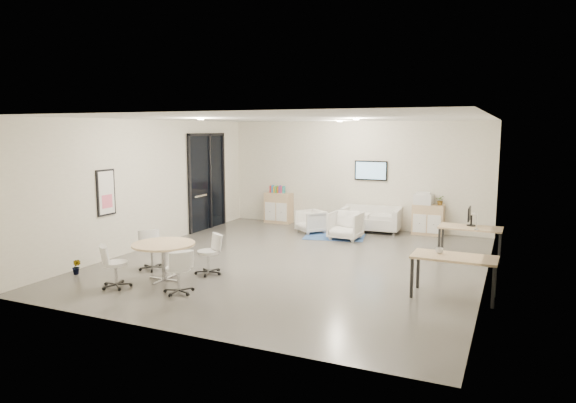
# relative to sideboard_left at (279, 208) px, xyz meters

# --- Properties ---
(room_shell) EXTENTS (9.60, 10.60, 4.80)m
(room_shell) POSITION_rel_sideboard_left_xyz_m (2.43, -4.25, 1.12)
(room_shell) COLOR #55534E
(room_shell) RESTS_ON ground
(glass_door) EXTENTS (0.09, 1.90, 2.85)m
(glass_door) POSITION_rel_sideboard_left_xyz_m (-1.53, -1.74, 1.02)
(glass_door) COLOR black
(glass_door) RESTS_ON room_shell
(artwork) EXTENTS (0.05, 0.54, 1.04)m
(artwork) POSITION_rel_sideboard_left_xyz_m (-1.55, -5.85, 1.07)
(artwork) COLOR black
(artwork) RESTS_ON room_shell
(wall_tv) EXTENTS (0.98, 0.06, 0.58)m
(wall_tv) POSITION_rel_sideboard_left_xyz_m (2.93, 0.21, 1.27)
(wall_tv) COLOR black
(wall_tv) RESTS_ON room_shell
(ceiling_spots) EXTENTS (3.14, 4.14, 0.03)m
(ceiling_spots) POSITION_rel_sideboard_left_xyz_m (2.23, -3.42, 2.70)
(ceiling_spots) COLOR #FFEAC6
(ceiling_spots) RESTS_ON room_shell
(sideboard_left) EXTENTS (0.85, 0.44, 0.96)m
(sideboard_left) POSITION_rel_sideboard_left_xyz_m (0.00, 0.00, 0.00)
(sideboard_left) COLOR tan
(sideboard_left) RESTS_ON room_shell
(sideboard_right) EXTENTS (0.86, 0.42, 0.86)m
(sideboard_right) POSITION_rel_sideboard_left_xyz_m (4.66, 0.01, -0.05)
(sideboard_right) COLOR tan
(sideboard_right) RESTS_ON room_shell
(books) EXTENTS (0.49, 0.14, 0.22)m
(books) POSITION_rel_sideboard_left_xyz_m (-0.04, 0.00, 0.59)
(books) COLOR red
(books) RESTS_ON sideboard_left
(printer) EXTENTS (0.52, 0.44, 0.35)m
(printer) POSITION_rel_sideboard_left_xyz_m (4.52, 0.02, 0.55)
(printer) COLOR white
(printer) RESTS_ON sideboard_right
(loveseat) EXTENTS (1.72, 0.93, 0.63)m
(loveseat) POSITION_rel_sideboard_left_xyz_m (3.06, -0.18, -0.14)
(loveseat) COLOR silver
(loveseat) RESTS_ON room_shell
(blue_rug) EXTENTS (1.83, 1.40, 0.01)m
(blue_rug) POSITION_rel_sideboard_left_xyz_m (2.35, -1.34, -0.47)
(blue_rug) COLOR #325A9B
(blue_rug) RESTS_ON room_shell
(armchair_left) EXTENTS (0.95, 0.94, 0.71)m
(armchair_left) POSITION_rel_sideboard_left_xyz_m (1.52, -1.06, -0.12)
(armchair_left) COLOR silver
(armchair_left) RESTS_ON room_shell
(armchair_right) EXTENTS (0.83, 0.78, 0.83)m
(armchair_right) POSITION_rel_sideboard_left_xyz_m (2.72, -1.53, -0.06)
(armchair_right) COLOR silver
(armchair_right) RESTS_ON room_shell
(desk_rear) EXTENTS (1.41, 0.73, 0.73)m
(desk_rear) POSITION_rel_sideboard_left_xyz_m (5.97, -2.28, 0.17)
(desk_rear) COLOR tan
(desk_rear) RESTS_ON room_shell
(desk_front) EXTENTS (1.45, 0.75, 0.75)m
(desk_front) POSITION_rel_sideboard_left_xyz_m (5.96, -5.42, 0.20)
(desk_front) COLOR tan
(desk_front) RESTS_ON room_shell
(monitor) EXTENTS (0.20, 0.50, 0.44)m
(monitor) POSITION_rel_sideboard_left_xyz_m (5.93, -2.13, 0.48)
(monitor) COLOR black
(monitor) RESTS_ON desk_rear
(round_table) EXTENTS (1.23, 1.23, 0.75)m
(round_table) POSITION_rel_sideboard_left_xyz_m (0.63, -6.65, 0.19)
(round_table) COLOR tan
(round_table) RESTS_ON room_shell
(meeting_chairs) EXTENTS (2.29, 2.29, 0.82)m
(meeting_chairs) POSITION_rel_sideboard_left_xyz_m (0.63, -6.65, -0.07)
(meeting_chairs) COLOR white
(meeting_chairs) RESTS_ON room_shell
(plant_cabinet) EXTENTS (0.27, 0.30, 0.21)m
(plant_cabinet) POSITION_rel_sideboard_left_xyz_m (4.98, 0.04, 0.49)
(plant_cabinet) COLOR #3F7F3F
(plant_cabinet) RESTS_ON sideboard_right
(plant_floor) EXTENTS (0.26, 0.36, 0.14)m
(plant_floor) POSITION_rel_sideboard_left_xyz_m (-1.27, -7.06, -0.41)
(plant_floor) COLOR #3F7F3F
(plant_floor) RESTS_ON room_shell
(cup) EXTENTS (0.15, 0.13, 0.13)m
(cup) POSITION_rel_sideboard_left_xyz_m (5.69, -5.33, 0.34)
(cup) COLOR white
(cup) RESTS_ON desk_front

